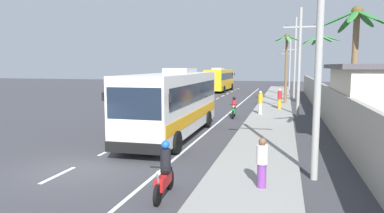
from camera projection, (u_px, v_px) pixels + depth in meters
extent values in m
plane|color=#3A3A3F|center=(71.00, 169.00, 13.40)|extent=(160.00, 160.00, 0.00)
cube|color=gray|center=(267.00, 130.00, 21.26)|extent=(3.20, 90.00, 0.14)
cube|color=white|center=(58.00, 175.00, 12.64)|extent=(0.16, 2.00, 0.01)
cube|color=white|center=(109.00, 150.00, 16.33)|extent=(0.16, 2.00, 0.01)
cube|color=white|center=(142.00, 135.00, 20.02)|extent=(0.16, 2.00, 0.01)
cube|color=white|center=(164.00, 124.00, 23.71)|extent=(0.16, 2.00, 0.01)
cube|color=white|center=(181.00, 116.00, 27.40)|extent=(0.16, 2.00, 0.01)
cube|color=white|center=(193.00, 110.00, 31.09)|extent=(0.16, 2.00, 0.01)
cube|color=white|center=(203.00, 105.00, 34.78)|extent=(0.16, 2.00, 0.01)
cube|color=white|center=(211.00, 102.00, 38.47)|extent=(0.16, 2.00, 0.01)
cube|color=white|center=(218.00, 98.00, 42.15)|extent=(0.16, 2.00, 0.01)
cube|color=white|center=(223.00, 96.00, 45.84)|extent=(0.16, 2.00, 0.01)
cube|color=white|center=(228.00, 94.00, 49.53)|extent=(0.16, 2.00, 0.01)
cube|color=white|center=(232.00, 92.00, 53.22)|extent=(0.16, 2.00, 0.01)
cube|color=white|center=(235.00, 90.00, 56.91)|extent=(0.16, 2.00, 0.01)
cube|color=white|center=(238.00, 88.00, 60.60)|extent=(0.16, 2.00, 0.01)
cube|color=white|center=(225.00, 117.00, 26.94)|extent=(0.14, 70.00, 0.01)
cube|color=#9E998E|center=(327.00, 105.00, 24.00)|extent=(0.24, 60.00, 2.51)
cube|color=silver|center=(174.00, 102.00, 19.38)|extent=(2.71, 10.89, 3.09)
cube|color=#192333|center=(175.00, 92.00, 19.51)|extent=(2.73, 10.02, 0.99)
cube|color=#192333|center=(134.00, 104.00, 14.14)|extent=(2.36, 0.13, 1.30)
cube|color=orange|center=(174.00, 114.00, 19.46)|extent=(2.74, 10.67, 0.56)
cube|color=black|center=(134.00, 148.00, 14.26)|extent=(2.52, 0.19, 0.44)
cube|color=#B7B7B7|center=(180.00, 71.00, 20.49)|extent=(1.44, 2.41, 0.28)
cube|color=black|center=(170.00, 98.00, 13.96)|extent=(0.12, 0.08, 0.36)
cube|color=black|center=(103.00, 97.00, 14.67)|extent=(0.12, 0.08, 0.36)
cylinder|color=black|center=(176.00, 143.00, 15.58)|extent=(0.33, 1.04, 1.04)
cylinder|color=black|center=(123.00, 140.00, 16.19)|extent=(0.33, 1.04, 1.04)
cylinder|color=black|center=(208.00, 119.00, 22.38)|extent=(0.33, 1.04, 1.04)
cylinder|color=black|center=(170.00, 118.00, 22.99)|extent=(0.33, 1.04, 1.04)
cube|color=gold|center=(220.00, 79.00, 53.63)|extent=(2.75, 10.53, 2.91)
cube|color=#192333|center=(219.00, 76.00, 53.38)|extent=(2.76, 9.69, 0.93)
cube|color=#192333|center=(226.00, 75.00, 58.55)|extent=(2.35, 0.14, 1.22)
cube|color=orange|center=(220.00, 84.00, 53.70)|extent=(2.78, 10.32, 0.52)
cube|color=black|center=(226.00, 86.00, 58.83)|extent=(2.51, 0.21, 0.44)
cube|color=#B7B7B7|center=(218.00, 69.00, 52.19)|extent=(1.45, 2.33, 0.28)
cube|color=black|center=(217.00, 74.00, 58.72)|extent=(0.12, 0.08, 0.36)
cube|color=black|center=(234.00, 74.00, 57.93)|extent=(0.12, 0.08, 0.36)
cylinder|color=black|center=(217.00, 86.00, 57.63)|extent=(0.34, 1.05, 1.04)
cylinder|color=black|center=(232.00, 87.00, 56.95)|extent=(0.34, 1.05, 1.04)
cylinder|color=black|center=(207.00, 89.00, 51.12)|extent=(0.34, 1.05, 1.04)
cylinder|color=black|center=(224.00, 89.00, 50.44)|extent=(0.34, 1.05, 1.04)
cylinder|color=black|center=(233.00, 115.00, 25.96)|extent=(0.14, 0.61, 0.60)
cylinder|color=black|center=(234.00, 112.00, 27.28)|extent=(0.16, 0.61, 0.60)
cube|color=#1E7F38|center=(234.00, 111.00, 26.55)|extent=(0.31, 1.11, 0.36)
cube|color=black|center=(234.00, 108.00, 26.82)|extent=(0.28, 0.61, 0.12)
cylinder|color=gray|center=(233.00, 111.00, 26.04)|extent=(0.08, 0.32, 0.67)
cylinder|color=black|center=(233.00, 105.00, 26.09)|extent=(0.56, 0.07, 0.04)
sphere|color=#EAEACC|center=(233.00, 107.00, 25.99)|extent=(0.14, 0.14, 0.14)
cylinder|color=red|center=(234.00, 104.00, 26.73)|extent=(0.32, 0.32, 0.60)
sphere|color=black|center=(234.00, 98.00, 26.68)|extent=(0.26, 0.26, 0.26)
cylinder|color=black|center=(158.00, 195.00, 9.86)|extent=(0.14, 0.61, 0.60)
cylinder|color=black|center=(170.00, 180.00, 11.19)|extent=(0.16, 0.61, 0.60)
cube|color=red|center=(164.00, 180.00, 10.45)|extent=(0.31, 1.11, 0.36)
cube|color=black|center=(166.00, 171.00, 10.72)|extent=(0.28, 0.61, 0.12)
cylinder|color=gray|center=(159.00, 183.00, 9.94)|extent=(0.08, 0.32, 0.67)
cylinder|color=black|center=(159.00, 167.00, 9.99)|extent=(0.56, 0.08, 0.04)
sphere|color=#EAEACC|center=(158.00, 173.00, 9.89)|extent=(0.14, 0.14, 0.14)
cylinder|color=black|center=(166.00, 160.00, 10.63)|extent=(0.32, 0.32, 0.70)
sphere|color=blue|center=(165.00, 145.00, 10.58)|extent=(0.26, 0.26, 0.26)
cylinder|color=#75388E|center=(262.00, 176.00, 10.92)|extent=(0.28, 0.28, 0.75)
cylinder|color=beige|center=(262.00, 155.00, 10.85)|extent=(0.36, 0.36, 0.59)
sphere|color=brown|center=(262.00, 142.00, 10.80)|extent=(0.24, 0.24, 0.24)
cylinder|color=beige|center=(260.00, 108.00, 27.54)|extent=(0.28, 0.28, 0.89)
cylinder|color=gold|center=(260.00, 98.00, 27.45)|extent=(0.36, 0.36, 0.70)
sphere|color=beige|center=(261.00, 92.00, 27.39)|extent=(0.23, 0.23, 0.23)
cylinder|color=gold|center=(279.00, 104.00, 30.86)|extent=(0.28, 0.28, 0.87)
cylinder|color=red|center=(280.00, 95.00, 30.77)|extent=(0.36, 0.36, 0.69)
sphere|color=beige|center=(280.00, 90.00, 30.72)|extent=(0.22, 0.22, 0.22)
cylinder|color=#9E9E99|center=(319.00, 53.00, 11.68)|extent=(0.24, 0.24, 8.62)
cylinder|color=#9E9E99|center=(299.00, 63.00, 26.93)|extent=(0.24, 0.24, 8.26)
cube|color=#9E9E99|center=(300.00, 27.00, 26.62)|extent=(2.54, 0.12, 0.12)
cylinder|color=#4C4742|center=(287.00, 26.00, 26.86)|extent=(0.08, 0.08, 0.16)
cylinder|color=#4C4742|center=(315.00, 25.00, 26.34)|extent=(0.08, 0.08, 0.16)
cylinder|color=#9E9E99|center=(295.00, 58.00, 42.05)|extent=(0.24, 0.24, 9.60)
cube|color=#9E9E99|center=(296.00, 27.00, 41.63)|extent=(1.91, 0.12, 0.12)
cylinder|color=#4C4742|center=(289.00, 26.00, 41.81)|extent=(0.08, 0.08, 0.16)
cylinder|color=#4C4742|center=(303.00, 26.00, 41.42)|extent=(0.08, 0.08, 0.16)
cylinder|color=#9E9E99|center=(290.00, 65.00, 57.45)|extent=(0.24, 0.24, 8.11)
cube|color=#9E9E99|center=(290.00, 50.00, 57.17)|extent=(2.07, 0.12, 0.12)
cylinder|color=#4C4742|center=(285.00, 49.00, 57.37)|extent=(0.08, 0.08, 0.16)
cylinder|color=#4C4742|center=(296.00, 49.00, 56.94)|extent=(0.08, 0.08, 0.16)
cylinder|color=#9E9E99|center=(285.00, 54.00, 57.46)|extent=(1.63, 0.09, 0.09)
cube|color=#4C4C51|center=(280.00, 54.00, 57.67)|extent=(0.44, 0.24, 0.14)
cylinder|color=brown|center=(354.00, 80.00, 17.27)|extent=(0.30, 0.30, 6.44)
ellipsoid|color=#28702D|center=(375.00, 19.00, 16.65)|extent=(1.69, 0.55, 0.97)
ellipsoid|color=#28702D|center=(365.00, 19.00, 17.44)|extent=(1.34, 1.60, 0.79)
ellipsoid|color=#28702D|center=(347.00, 22.00, 17.72)|extent=(0.98, 1.64, 1.03)
ellipsoid|color=#28702D|center=(338.00, 19.00, 17.13)|extent=(1.72, 0.40, 0.85)
ellipsoid|color=#28702D|center=(353.00, 16.00, 16.27)|extent=(0.96, 1.73, 0.85)
ellipsoid|color=#28702D|center=(367.00, 15.00, 16.09)|extent=(0.94, 1.76, 0.77)
sphere|color=brown|center=(357.00, 12.00, 16.90)|extent=(0.56, 0.56, 0.56)
cylinder|color=brown|center=(286.00, 71.00, 35.44)|extent=(0.27, 0.27, 6.77)
ellipsoid|color=#3D893D|center=(294.00, 38.00, 35.02)|extent=(1.40, 0.60, 0.64)
ellipsoid|color=#3D893D|center=(288.00, 38.00, 35.68)|extent=(0.53, 1.42, 0.51)
ellipsoid|color=#3D893D|center=(281.00, 39.00, 35.50)|extent=(1.38, 0.92, 0.61)
ellipsoid|color=#3D893D|center=(282.00, 39.00, 34.88)|extent=(1.26, 1.01, 0.83)
ellipsoid|color=#3D893D|center=(288.00, 39.00, 34.45)|extent=(0.59, 1.35, 0.76)
sphere|color=brown|center=(287.00, 36.00, 35.04)|extent=(0.56, 0.56, 0.56)
cylinder|color=brown|center=(319.00, 72.00, 32.85)|extent=(0.30, 0.30, 6.61)
ellipsoid|color=#3D893D|center=(330.00, 38.00, 32.34)|extent=(1.83, 0.52, 0.66)
ellipsoid|color=#3D893D|center=(326.00, 39.00, 32.98)|extent=(1.46, 1.59, 0.67)
ellipsoid|color=#3D893D|center=(316.00, 40.00, 33.32)|extent=(0.94, 1.73, 0.95)
ellipsoid|color=#3D893D|center=(311.00, 40.00, 33.06)|extent=(1.72, 1.11, 0.85)
ellipsoid|color=#3D893D|center=(312.00, 40.00, 32.29)|extent=(1.65, 1.17, 0.97)
ellipsoid|color=#3D893D|center=(317.00, 37.00, 31.76)|extent=(0.95, 1.82, 0.66)
ellipsoid|color=#3D893D|center=(327.00, 38.00, 31.73)|extent=(1.41, 1.57, 0.83)
sphere|color=brown|center=(320.00, 36.00, 32.46)|extent=(0.56, 0.56, 0.56)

